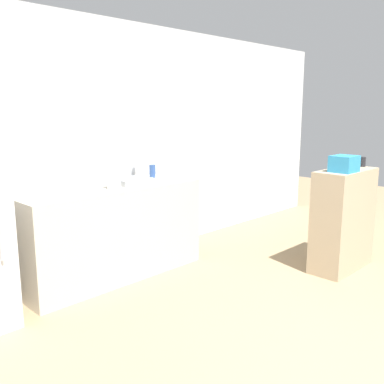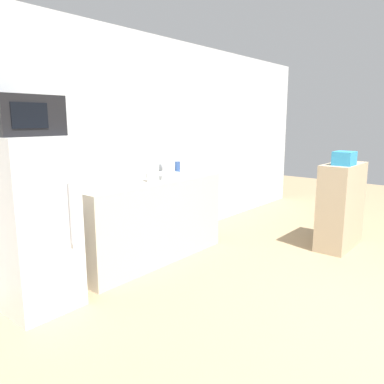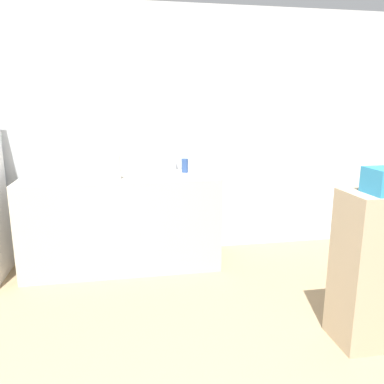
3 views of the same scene
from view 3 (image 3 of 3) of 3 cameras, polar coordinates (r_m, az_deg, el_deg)
name	(u,v)px [view 3 (image 3 of 3)]	position (r m, az deg, el deg)	size (l,w,h in m)	color
wall_back	(133,135)	(4.02, -8.99, 8.60)	(8.00, 0.06, 2.60)	silver
counter	(122,222)	(3.81, -10.59, -4.56)	(1.89, 0.63, 0.93)	beige
sink_basin	(145,174)	(3.66, -7.15, 2.79)	(0.36, 0.26, 0.06)	#9EA3A8
bottle_tall	(173,159)	(3.93, -2.97, 5.06)	(0.08, 0.08, 0.26)	silver
bottle_short	(185,166)	(3.86, -1.10, 4.05)	(0.07, 0.07, 0.14)	#2D4C8C
paper_towel_roll	(114,167)	(3.53, -11.85, 3.68)	(0.13, 0.13, 0.23)	white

